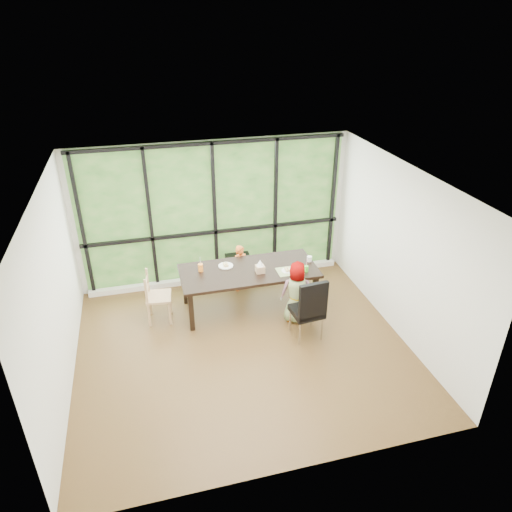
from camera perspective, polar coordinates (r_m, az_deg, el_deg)
The scene contains 23 objects.
ground at distance 7.35m, azimuth -1.56°, elevation -11.20°, with size 5.00×5.00×0.00m, color black.
back_wall at distance 8.57m, azimuth -5.14°, elevation 5.26°, with size 5.00×5.00×0.00m, color silver.
foliage_backdrop at distance 8.55m, azimuth -5.12°, elevation 5.21°, with size 4.80×0.02×2.65m, color #22471A.
window_mullions at distance 8.51m, azimuth -5.07°, elevation 5.11°, with size 4.80×0.06×2.65m, color black, non-canonical shape.
window_sill at distance 9.06m, azimuth -4.69°, elevation -2.59°, with size 4.80×0.12×0.10m, color silver.
dining_table at distance 8.06m, azimuth -0.87°, elevation -4.01°, with size 2.32×1.02×0.75m, color black.
chair_window_leather at distance 8.84m, azimuth -2.30°, elevation 0.29°, with size 0.46×0.46×1.08m, color black.
chair_interior_leather at distance 7.33m, azimuth 6.26°, elevation -6.25°, with size 0.46×0.46×1.08m, color black.
chair_end_beech at distance 7.87m, azimuth -11.84°, elevation -4.90°, with size 0.42×0.40×0.90m, color #A27B55.
child_toddler at distance 8.53m, azimuth -1.86°, elevation -1.48°, with size 0.33×0.21×0.90m, color #D35B1D.
child_older at distance 7.68m, azimuth 5.13°, elevation -4.43°, with size 0.53×0.34×1.08m, color gray.
placemat at distance 7.84m, azimuth 4.16°, elevation -1.84°, with size 0.43×0.32×0.01m, color tan.
plate_far at distance 7.98m, azimuth -3.73°, elevation -1.21°, with size 0.25×0.25×0.02m, color white.
plate_near at distance 7.84m, azimuth 3.88°, elevation -1.81°, with size 0.21×0.21×0.01m, color white.
orange_cup at distance 7.84m, azimuth -6.81°, elevation -1.43°, with size 0.08×0.08×0.13m, color orange.
green_cup at distance 7.83m, azimuth 6.19°, elevation -1.57°, with size 0.07×0.07×0.10m, color #51D337.
white_mug at distance 8.16m, azimuth 6.56°, elevation -0.34°, with size 0.09×0.09×0.09m, color white.
tissue_box at distance 7.76m, azimuth 0.50°, elevation -1.60°, with size 0.14×0.14×0.12m, color tan.
crepe_rolls_far at distance 7.97m, azimuth -3.74°, elevation -1.05°, with size 0.10×0.12×0.04m, color tan, non-canonical shape.
crepe_rolls_near at distance 7.83m, azimuth 3.88°, elevation -1.66°, with size 0.10×0.12×0.04m, color tan, non-canonical shape.
straw_white at distance 7.79m, azimuth -6.86°, elevation -0.74°, with size 0.01×0.01×0.20m, color white.
straw_pink at distance 7.79m, azimuth 6.22°, elevation -0.97°, with size 0.01×0.01×0.20m, color pink.
tissue at distance 7.71m, azimuth 0.51°, elevation -0.84°, with size 0.12×0.12×0.11m, color white.
Camera 1 is at (-1.25, -5.56, 4.64)m, focal length 32.61 mm.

